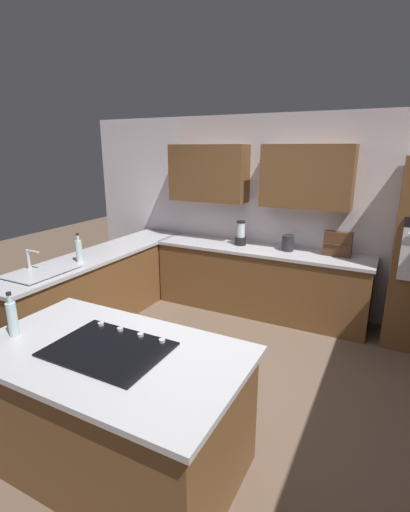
# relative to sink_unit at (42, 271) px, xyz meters

# --- Properties ---
(ground_plane) EXTENTS (14.00, 14.00, 0.00)m
(ground_plane) POSITION_rel_sink_unit_xyz_m (-1.83, -0.29, -0.92)
(ground_plane) COLOR brown
(wall_back) EXTENTS (6.00, 0.44, 2.60)m
(wall_back) POSITION_rel_sink_unit_xyz_m (-1.75, -2.33, 0.53)
(wall_back) COLOR silver
(wall_back) RESTS_ON ground
(lower_cabinets_back) EXTENTS (2.80, 0.60, 0.86)m
(lower_cabinets_back) POSITION_rel_sink_unit_xyz_m (-1.73, -2.01, -0.49)
(lower_cabinets_back) COLOR brown
(lower_cabinets_back) RESTS_ON ground
(countertop_back) EXTENTS (2.84, 0.64, 0.04)m
(countertop_back) POSITION_rel_sink_unit_xyz_m (-1.73, -2.01, -0.04)
(countertop_back) COLOR #B2B2B7
(countertop_back) RESTS_ON lower_cabinets_back
(lower_cabinets_side) EXTENTS (0.60, 2.90, 0.86)m
(lower_cabinets_side) POSITION_rel_sink_unit_xyz_m (-0.01, -0.84, -0.49)
(lower_cabinets_side) COLOR brown
(lower_cabinets_side) RESTS_ON ground
(countertop_side) EXTENTS (0.64, 2.94, 0.04)m
(countertop_side) POSITION_rel_sink_unit_xyz_m (-0.01, -0.84, -0.04)
(countertop_side) COLOR #B2B2B7
(countertop_side) RESTS_ON lower_cabinets_side
(island_base) EXTENTS (1.74, 0.98, 0.86)m
(island_base) POSITION_rel_sink_unit_xyz_m (-1.70, 0.90, -0.49)
(island_base) COLOR brown
(island_base) RESTS_ON ground
(island_top) EXTENTS (1.82, 1.06, 0.04)m
(island_top) POSITION_rel_sink_unit_xyz_m (-1.70, 0.90, -0.04)
(island_top) COLOR #B2B2B7
(island_top) RESTS_ON island_base
(sink_unit) EXTENTS (0.46, 0.70, 0.23)m
(sink_unit) POSITION_rel_sink_unit_xyz_m (0.00, 0.00, 0.00)
(sink_unit) COLOR #515456
(sink_unit) RESTS_ON countertop_side
(cooktop) EXTENTS (0.76, 0.56, 0.03)m
(cooktop) POSITION_rel_sink_unit_xyz_m (-1.70, 0.89, -0.01)
(cooktop) COLOR black
(cooktop) RESTS_ON island_top
(blender) EXTENTS (0.15, 0.15, 0.33)m
(blender) POSITION_rel_sink_unit_xyz_m (-1.43, -2.06, 0.12)
(blender) COLOR black
(blender) RESTS_ON countertop_back
(spice_rack) EXTENTS (0.33, 0.11, 0.30)m
(spice_rack) POSITION_rel_sink_unit_xyz_m (-2.68, -2.09, 0.13)
(spice_rack) COLOR #472B19
(spice_rack) RESTS_ON countertop_back
(kettle) EXTENTS (0.15, 0.15, 0.20)m
(kettle) POSITION_rel_sink_unit_xyz_m (-2.08, -2.06, 0.08)
(kettle) COLOR #262628
(kettle) RESTS_ON countertop_back
(dish_soap_bottle) EXTENTS (0.07, 0.07, 0.33)m
(dish_soap_bottle) POSITION_rel_sink_unit_xyz_m (-0.06, -0.48, 0.12)
(dish_soap_bottle) COLOR silver
(dish_soap_bottle) RESTS_ON countertop_side
(oil_bottle) EXTENTS (0.07, 0.07, 0.33)m
(oil_bottle) POSITION_rel_sink_unit_xyz_m (-0.97, 1.05, 0.12)
(oil_bottle) COLOR silver
(oil_bottle) RESTS_ON island_top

